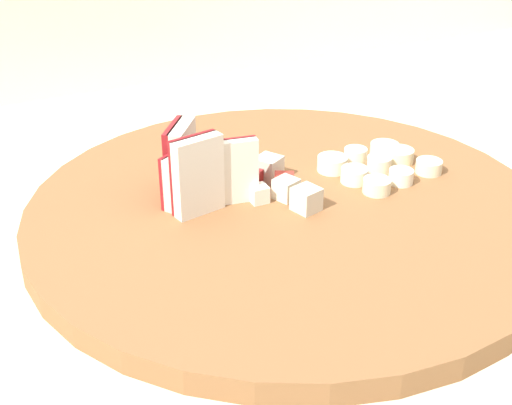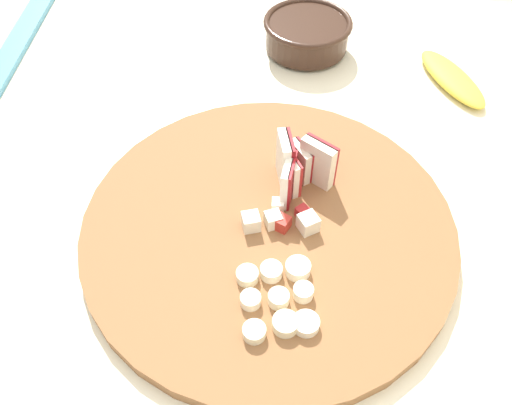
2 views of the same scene
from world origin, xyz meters
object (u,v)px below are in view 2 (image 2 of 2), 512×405
object	(u,v)px
apple_dice_pile	(282,220)
banana_peel	(452,78)
banana_slice_rows	(279,297)
cutting_board	(268,228)
apple_wedge_fan	(298,166)
ceramic_bowl	(307,33)

from	to	relation	value
apple_dice_pile	banana_peel	bearing A→B (deg)	139.83
banana_slice_rows	banana_peel	world-z (taller)	banana_slice_rows
cutting_board	banana_peel	xyz separation A→B (m)	(-0.31, 0.28, -0.00)
apple_wedge_fan	ceramic_bowl	world-z (taller)	apple_wedge_fan
cutting_board	apple_dice_pile	xyz separation A→B (m)	(0.00, 0.02, 0.02)
cutting_board	apple_wedge_fan	world-z (taller)	apple_wedge_fan
apple_dice_pile	banana_slice_rows	xyz separation A→B (m)	(0.10, -0.00, -0.00)
cutting_board	ceramic_bowl	size ratio (longest dim) A/B	3.10
apple_wedge_fan	apple_dice_pile	size ratio (longest dim) A/B	0.89
banana_peel	apple_wedge_fan	bearing A→B (deg)	-45.31
cutting_board	ceramic_bowl	distance (m)	0.40
banana_slice_rows	apple_wedge_fan	bearing A→B (deg)	173.66
ceramic_bowl	banana_peel	size ratio (longest dim) A/B	0.93
apple_dice_pile	banana_slice_rows	world-z (taller)	apple_dice_pile
banana_slice_rows	apple_dice_pile	bearing A→B (deg)	179.59
apple_wedge_fan	ceramic_bowl	bearing A→B (deg)	177.18
apple_wedge_fan	apple_dice_pile	distance (m)	0.08
banana_slice_rows	ceramic_bowl	distance (m)	0.50
apple_wedge_fan	ceramic_bowl	distance (m)	0.32
cutting_board	ceramic_bowl	bearing A→B (deg)	172.71
apple_wedge_fan	ceramic_bowl	xyz separation A→B (m)	(-0.32, 0.02, -0.02)
banana_slice_rows	banana_peel	xyz separation A→B (m)	(-0.42, 0.26, -0.02)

